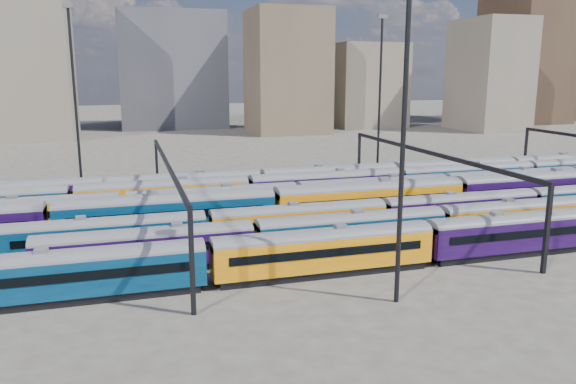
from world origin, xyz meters
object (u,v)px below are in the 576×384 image
object	(u,v)px
rake_1	(520,214)
mast_2	(404,116)
rake_0	(427,237)
rake_2	(208,225)

from	to	relation	value
rake_1	mast_2	xyz separation A→B (m)	(-20.41, -12.00, 11.52)
rake_0	mast_2	bearing A→B (deg)	-133.00
rake_1	rake_2	bearing A→B (deg)	171.16
rake_0	mast_2	xyz separation A→B (m)	(-6.53, -7.00, 11.43)
rake_2	mast_2	size ratio (longest dim) A/B	4.38
rake_0	rake_1	xyz separation A→B (m)	(13.88, 5.00, -0.08)
rake_0	rake_1	distance (m)	14.75
rake_0	rake_2	bearing A→B (deg)	151.32
rake_0	rake_2	world-z (taller)	rake_0
rake_0	mast_2	distance (m)	14.91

